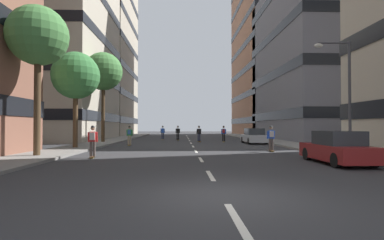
% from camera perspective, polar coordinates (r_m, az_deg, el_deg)
% --- Properties ---
extents(ground_plane, '(132.32, 132.32, 0.00)m').
position_cam_1_polar(ground_plane, '(29.77, -0.13, -4.50)').
color(ground_plane, '#333335').
extents(sidewalk_left, '(3.11, 60.65, 0.14)m').
position_cam_1_polar(sidewalk_left, '(33.46, -15.93, -3.97)').
color(sidewalk_left, gray).
rests_on(sidewalk_left, ground_plane).
extents(sidewalk_right, '(3.11, 60.65, 0.14)m').
position_cam_1_polar(sidewalk_right, '(34.02, 15.07, -3.92)').
color(sidewalk_right, gray).
rests_on(sidewalk_right, ground_plane).
extents(lane_markings, '(0.16, 52.20, 0.01)m').
position_cam_1_polar(lane_markings, '(30.71, -0.19, -4.39)').
color(lane_markings, silver).
rests_on(lane_markings, ground_plane).
extents(building_left_mid, '(16.85, 17.67, 33.41)m').
position_cam_1_polar(building_left_mid, '(44.61, -27.16, 18.70)').
color(building_left_mid, '#BCB29E').
rests_on(building_left_mid, ground_plane).
extents(building_left_far, '(16.85, 19.30, 36.90)m').
position_cam_1_polar(building_left_far, '(62.11, -19.44, 14.62)').
color(building_left_far, '#B2A893').
rests_on(building_left_far, ground_plane).
extents(building_right_mid, '(16.85, 20.20, 20.32)m').
position_cam_1_polar(building_right_mid, '(43.77, 25.48, 10.18)').
color(building_right_mid, slate).
rests_on(building_right_mid, ground_plane).
extents(building_right_far, '(16.85, 21.86, 36.62)m').
position_cam_1_polar(building_right_far, '(62.71, 17.05, 14.32)').
color(building_right_far, '#9E6B51').
rests_on(building_right_far, ground_plane).
extents(parked_car_near, '(1.82, 4.40, 1.52)m').
position_cam_1_polar(parked_car_near, '(15.60, 25.82, -4.90)').
color(parked_car_near, maroon).
rests_on(parked_car_near, ground_plane).
extents(parked_car_mid, '(1.82, 4.40, 1.52)m').
position_cam_1_polar(parked_car_mid, '(30.57, 11.66, -3.08)').
color(parked_car_mid, '#B2B7BF').
rests_on(parked_car_mid, ground_plane).
extents(street_tree_near, '(3.89, 3.89, 9.16)m').
position_cam_1_polar(street_tree_near, '(32.50, -16.47, 8.74)').
color(street_tree_near, '#4C3823').
rests_on(street_tree_near, sidewalk_left).
extents(street_tree_mid, '(3.30, 3.30, 8.30)m').
position_cam_1_polar(street_tree_mid, '(19.34, -27.18, 13.85)').
color(street_tree_mid, '#4C3823').
rests_on(street_tree_mid, sidewalk_left).
extents(street_tree_far, '(3.55, 3.55, 7.21)m').
position_cam_1_polar(street_tree_far, '(24.59, -21.18, 7.78)').
color(street_tree_far, '#4C3823').
rests_on(street_tree_far, sidewalk_left).
extents(streetlamp_right, '(2.13, 0.30, 6.50)m').
position_cam_1_polar(streetlamp_right, '(19.49, 26.76, 6.01)').
color(streetlamp_right, '#3F3F44').
rests_on(streetlamp_right, sidewalk_right).
extents(skater_0, '(0.53, 0.90, 1.78)m').
position_cam_1_polar(skater_0, '(27.45, -11.78, -2.65)').
color(skater_0, brown).
rests_on(skater_0, ground_plane).
extents(skater_1, '(0.56, 0.92, 1.78)m').
position_cam_1_polar(skater_1, '(32.74, 6.02, -2.41)').
color(skater_1, brown).
rests_on(skater_1, ground_plane).
extents(skater_2, '(0.57, 0.92, 1.78)m').
position_cam_1_polar(skater_2, '(32.86, 1.35, -2.41)').
color(skater_2, brown).
rests_on(skater_2, ground_plane).
extents(skater_3, '(0.56, 0.92, 1.78)m').
position_cam_1_polar(skater_3, '(17.29, -18.33, -3.53)').
color(skater_3, brown).
rests_on(skater_3, ground_plane).
extents(skater_4, '(0.54, 0.91, 1.78)m').
position_cam_1_polar(skater_4, '(21.26, 14.78, -3.09)').
color(skater_4, brown).
rests_on(skater_4, ground_plane).
extents(skater_5, '(0.56, 0.92, 1.78)m').
position_cam_1_polar(skater_5, '(36.72, -2.70, -2.32)').
color(skater_5, brown).
rests_on(skater_5, ground_plane).
extents(skater_6, '(0.54, 0.91, 1.78)m').
position_cam_1_polar(skater_6, '(37.96, -5.58, -2.28)').
color(skater_6, brown).
rests_on(skater_6, ground_plane).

